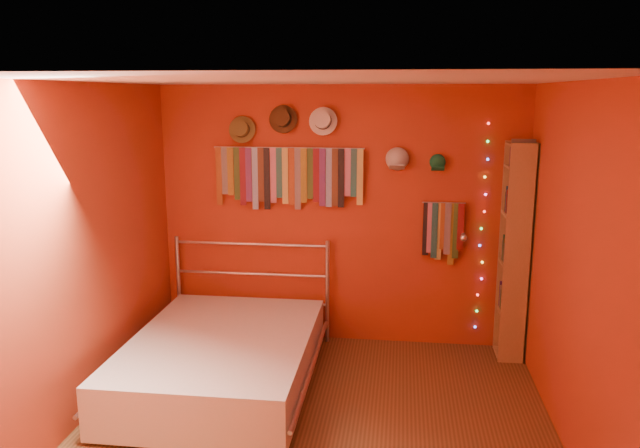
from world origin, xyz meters
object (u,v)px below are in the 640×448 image
at_px(reading_lamp, 463,237).
at_px(bed, 222,359).
at_px(bookshelf, 519,251).
at_px(tie_rack, 288,175).

bearing_deg(reading_lamp, bed, -154.95).
distance_m(reading_lamp, bookshelf, 0.52).
distance_m(reading_lamp, bed, 2.40).
height_order(reading_lamp, bookshelf, bookshelf).
height_order(reading_lamp, bed, reading_lamp).
distance_m(tie_rack, bed, 1.84).
distance_m(bookshelf, bed, 2.81).
distance_m(tie_rack, bookshelf, 2.25).
height_order(tie_rack, bed, tie_rack).
relative_size(tie_rack, bookshelf, 0.72).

